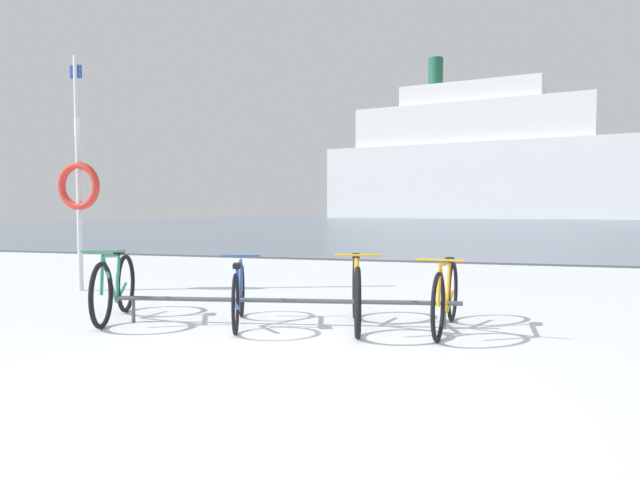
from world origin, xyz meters
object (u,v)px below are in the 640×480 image
bicycle_1 (239,294)px  bicycle_2 (356,293)px  bicycle_0 (114,287)px  ferry_ship (476,163)px  rescue_post (79,180)px  bicycle_3 (446,297)px

bicycle_1 → bicycle_2: (1.29, 0.22, 0.03)m
bicycle_0 → ferry_ship: bearing=87.0°
bicycle_2 → rescue_post: size_ratio=0.46×
bicycle_0 → rescue_post: size_ratio=0.43×
bicycle_2 → bicycle_3: size_ratio=0.97×
bicycle_0 → bicycle_2: 2.83m
bicycle_0 → ferry_ship: ferry_ship is taller
bicycle_1 → bicycle_3: size_ratio=0.86×
bicycle_2 → ferry_ship: 82.19m
bicycle_0 → bicycle_3: size_ratio=0.92×
bicycle_1 → rescue_post: rescue_post is taller
ferry_ship → bicycle_0: bearing=-93.0°
bicycle_0 → rescue_post: (-1.99, 1.85, 1.37)m
bicycle_1 → bicycle_3: (2.24, 0.34, 0.02)m
bicycle_3 → rescue_post: size_ratio=0.47×
bicycle_1 → bicycle_3: 2.26m
bicycle_0 → bicycle_3: 3.79m
bicycle_3 → bicycle_2: bearing=-172.7°
bicycle_2 → bicycle_3: bearing=7.3°
bicycle_2 → rescue_post: rescue_post is taller
bicycle_2 → bicycle_1: bearing=-170.3°
bicycle_2 → bicycle_3: bicycle_2 is taller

